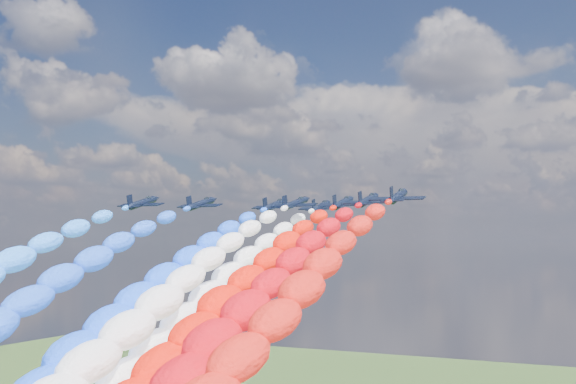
% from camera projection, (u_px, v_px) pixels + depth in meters
% --- Properties ---
extents(jet_0, '(10.09, 13.31, 5.46)m').
position_uv_depth(jet_0, '(142.00, 203.00, 146.34)').
color(jet_0, black).
extents(jet_1, '(9.32, 12.76, 5.46)m').
position_uv_depth(jet_1, '(201.00, 204.00, 149.97)').
color(jet_1, black).
extents(trail_1, '(7.33, 96.77, 47.14)m').
position_uv_depth(trail_1, '(9.00, 337.00, 103.76)').
color(trail_1, blue).
extents(jet_2, '(9.42, 12.84, 5.46)m').
position_uv_depth(jet_2, '(275.00, 205.00, 155.51)').
color(jet_2, black).
extents(trail_2, '(7.33, 96.77, 47.14)m').
position_uv_depth(trail_2, '(124.00, 332.00, 109.30)').
color(trail_2, '#1D56FF').
extents(jet_3, '(10.00, 13.25, 5.46)m').
position_uv_depth(jet_3, '(296.00, 203.00, 147.93)').
color(jet_3, black).
extents(trail_3, '(7.33, 96.77, 47.14)m').
position_uv_depth(trail_3, '(143.00, 339.00, 101.72)').
color(trail_3, white).
extents(jet_4, '(9.85, 13.14, 5.46)m').
position_uv_depth(jet_4, '(321.00, 206.00, 161.27)').
color(jet_4, black).
extents(trail_4, '(7.33, 96.77, 47.14)m').
position_uv_depth(trail_4, '(196.00, 328.00, 115.06)').
color(trail_4, white).
extents(jet_5, '(9.35, 12.79, 5.46)m').
position_uv_depth(jet_5, '(343.00, 203.00, 146.17)').
color(jet_5, black).
extents(trail_5, '(7.33, 96.77, 47.14)m').
position_uv_depth(trail_5, '(209.00, 341.00, 99.96)').
color(trail_5, '#F71608').
extents(jet_6, '(9.47, 12.87, 5.46)m').
position_uv_depth(jet_6, '(368.00, 200.00, 135.97)').
color(jet_6, black).
extents(trail_6, '(7.33, 96.77, 47.14)m').
position_uv_depth(trail_6, '(232.00, 352.00, 89.76)').
color(trail_6, red).
extents(jet_7, '(10.03, 13.27, 5.46)m').
position_uv_depth(jet_7, '(398.00, 196.00, 124.28)').
color(jet_7, black).
extents(trail_7, '(7.33, 96.77, 47.14)m').
position_uv_depth(trail_7, '(259.00, 369.00, 78.08)').
color(trail_7, red).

